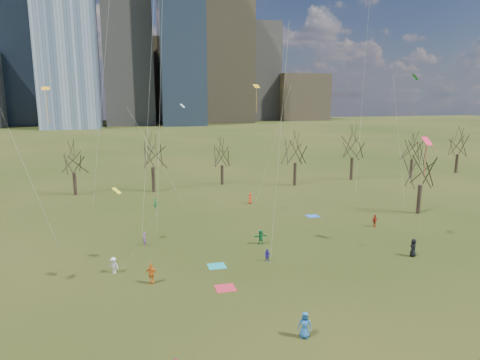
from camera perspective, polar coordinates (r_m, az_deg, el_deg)
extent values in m
plane|color=black|center=(34.35, 5.34, -15.42)|extent=(500.00, 500.00, 0.00)
cube|color=slate|center=(235.94, -14.87, 18.74)|extent=(24.00, 24.00, 95.00)
cube|color=#384C66|center=(228.61, -7.95, 20.52)|extent=(22.00, 22.00, 105.00)
cube|color=#726347|center=(250.89, -2.06, 15.98)|extent=(28.00, 28.00, 72.00)
cube|color=#384C66|center=(254.12, -26.86, 13.96)|extent=(25.00, 25.00, 65.00)
cube|color=slate|center=(271.41, 2.53, 14.14)|extent=(22.00, 22.00, 58.00)
cube|color=#726347|center=(269.34, -11.81, 12.88)|extent=(30.00, 30.00, 48.00)
cube|color=#726347|center=(274.92, 7.89, 10.88)|extent=(30.00, 28.00, 28.00)
cylinder|color=black|center=(71.52, -21.16, -0.46)|extent=(0.52, 0.52, 3.60)
cylinder|color=black|center=(70.13, -11.48, 0.05)|extent=(0.54, 0.54, 4.05)
cylinder|color=black|center=(74.73, -2.40, 0.69)|extent=(0.51, 0.51, 3.38)
cylinder|color=black|center=(74.45, 7.33, 0.80)|extent=(0.54, 0.54, 3.96)
cylinder|color=black|center=(81.41, 14.64, 1.48)|extent=(0.54, 0.54, 4.14)
cylinder|color=black|center=(87.16, 21.85, 1.45)|extent=(0.52, 0.52, 3.51)
cylinder|color=black|center=(96.23, 26.90, 1.97)|extent=(0.53, 0.53, 3.74)
cylinder|color=black|center=(61.01, 22.76, -2.39)|extent=(0.53, 0.53, 3.83)
cube|color=teal|center=(39.98, -3.12, -11.38)|extent=(1.60, 1.50, 0.03)
cube|color=blue|center=(56.26, 9.66, -4.76)|extent=(1.60, 1.50, 0.03)
cube|color=#C0263A|center=(35.79, -1.97, -14.20)|extent=(1.60, 1.50, 0.03)
imported|color=#2560A2|center=(29.28, 8.62, -18.58)|extent=(1.02, 0.86, 1.78)
imported|color=orange|center=(36.89, -11.70, -12.13)|extent=(1.14, 0.78, 1.79)
imported|color=#1A7839|center=(45.19, 2.77, -7.59)|extent=(1.51, 0.56, 1.60)
imported|color=black|center=(45.11, 22.10, -8.36)|extent=(1.03, 0.96, 1.77)
imported|color=#7F4992|center=(45.80, -12.63, -7.72)|extent=(0.36, 0.53, 1.42)
imported|color=#2A2294|center=(40.79, 3.64, -10.02)|extent=(0.73, 0.75, 1.21)
imported|color=silver|center=(39.74, -16.50, -10.86)|extent=(1.10, 1.00, 1.49)
imported|color=#B32619|center=(53.38, 17.52, -5.21)|extent=(0.94, 0.60, 1.48)
imported|color=red|center=(61.61, 1.35, -2.48)|extent=(0.72, 0.87, 1.52)
imported|color=#1C8040|center=(60.09, -11.24, -3.09)|extent=(0.57, 0.63, 1.44)
plane|color=#F4A214|center=(41.44, -24.51, 11.06)|extent=(1.02, 0.98, 0.30)
cylinder|color=silver|center=(39.66, -26.29, 0.34)|extent=(2.86, 5.33, 14.57)
cylinder|color=#F4A214|center=(41.45, -24.32, 8.81)|extent=(0.04, 0.04, 2.70)
plane|color=#E8FE28|center=(33.96, 4.46, 18.67)|extent=(1.02, 1.09, 0.49)
cylinder|color=silver|center=(30.82, 5.09, 2.26)|extent=(1.25, 6.43, 18.40)
plane|color=#EB1A40|center=(45.96, 23.67, 4.78)|extent=(1.25, 1.01, 0.75)
cylinder|color=silver|center=(41.31, 22.95, -2.54)|extent=(7.01, 8.45, 9.57)
cylinder|color=#EB1A40|center=(46.18, 23.49, 2.43)|extent=(0.04, 0.04, 3.15)
cylinder|color=silver|center=(40.25, -12.18, 7.82)|extent=(1.92, 4.58, 23.50)
cylinder|color=silver|center=(39.22, -10.50, 15.12)|extent=(1.36, 8.50, 33.52)
plane|color=green|center=(56.39, 22.31, 12.59)|extent=(0.73, 1.00, 0.69)
cylinder|color=silver|center=(53.30, 20.49, 4.15)|extent=(5.84, 4.14, 16.11)
cylinder|color=silver|center=(53.83, -18.06, 9.25)|extent=(3.76, 5.55, 25.23)
plane|color=orange|center=(54.99, 2.22, 12.40)|extent=(1.10, 1.00, 0.46)
cylinder|color=silver|center=(54.17, 4.34, 4.40)|extent=(3.22, 3.59, 15.09)
cylinder|color=orange|center=(54.99, 2.21, 10.52)|extent=(0.04, 0.04, 3.00)
plane|color=yellow|center=(34.86, -16.12, -1.37)|extent=(0.85, 0.92, 0.45)
cylinder|color=silver|center=(32.47, -13.50, -8.27)|extent=(2.71, 6.83, 6.65)
cylinder|color=silver|center=(60.80, 16.06, 11.02)|extent=(2.56, 5.31, 28.38)
plane|color=silver|center=(53.53, -7.67, 9.79)|extent=(0.76, 0.80, 0.44)
cylinder|color=silver|center=(50.69, -10.74, 2.40)|extent=(6.63, 6.19, 12.72)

